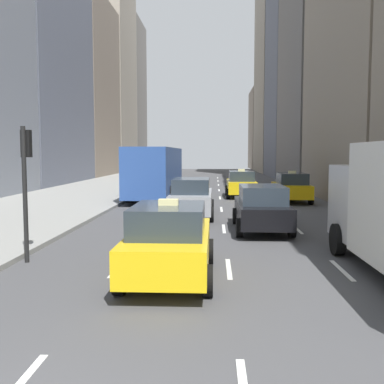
# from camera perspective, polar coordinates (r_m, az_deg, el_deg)

# --- Properties ---
(sidewalk_left) EXTENTS (8.00, 66.00, 0.15)m
(sidewalk_left) POSITION_cam_1_polar(r_m,az_deg,el_deg) (31.61, -14.12, -0.33)
(sidewalk_left) COLOR gray
(sidewalk_left) RESTS_ON ground
(lane_markings) EXTENTS (5.72, 56.00, 0.01)m
(lane_markings) POSITION_cam_1_polar(r_m,az_deg,el_deg) (26.26, 3.66, -1.39)
(lane_markings) COLOR white
(lane_markings) RESTS_ON ground
(building_row_left) EXTENTS (6.00, 85.50, 34.09)m
(building_row_left) POSITION_cam_1_polar(r_m,az_deg,el_deg) (48.43, -17.68, 17.88)
(building_row_left) COLOR #4C515B
(building_row_left) RESTS_ON ground
(building_row_right) EXTENTS (6.00, 88.31, 38.00)m
(building_row_right) POSITION_cam_1_polar(r_m,az_deg,el_deg) (52.16, 14.21, 16.66)
(building_row_right) COLOR gray
(building_row_right) RESTS_ON ground
(taxi_lead) EXTENTS (2.02, 4.40, 1.87)m
(taxi_lead) POSITION_cam_1_polar(r_m,az_deg,el_deg) (29.91, 6.26, 1.04)
(taxi_lead) COLOR yellow
(taxi_lead) RESTS_ON ground
(taxi_second) EXTENTS (2.02, 4.40, 1.87)m
(taxi_second) POSITION_cam_1_polar(r_m,az_deg,el_deg) (10.42, -2.88, -6.21)
(taxi_second) COLOR yellow
(taxi_second) RESTS_ON ground
(taxi_third) EXTENTS (2.02, 4.40, 1.87)m
(taxi_third) POSITION_cam_1_polar(r_m,az_deg,el_deg) (27.33, 12.49, 0.59)
(taxi_third) COLOR yellow
(taxi_third) RESTS_ON ground
(sedan_black_near) EXTENTS (2.02, 4.95, 1.78)m
(sedan_black_near) POSITION_cam_1_polar(r_m,az_deg,el_deg) (20.34, -0.05, -0.68)
(sedan_black_near) COLOR #9EA0A5
(sedan_black_near) RESTS_ON ground
(sedan_silver_behind) EXTENTS (2.02, 4.76, 1.71)m
(sedan_silver_behind) POSITION_cam_1_polar(r_m,az_deg,el_deg) (17.01, 8.82, -1.96)
(sedan_silver_behind) COLOR black
(sedan_silver_behind) RESTS_ON ground
(city_bus) EXTENTS (2.80, 11.61, 3.25)m
(city_bus) POSITION_cam_1_polar(r_m,az_deg,el_deg) (29.76, -4.56, 2.79)
(city_bus) COLOR #2D519E
(city_bus) RESTS_ON ground
(traffic_light_pole) EXTENTS (0.24, 0.42, 3.60)m
(traffic_light_pole) POSITION_cam_1_polar(r_m,az_deg,el_deg) (12.64, -20.36, 2.43)
(traffic_light_pole) COLOR black
(traffic_light_pole) RESTS_ON ground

